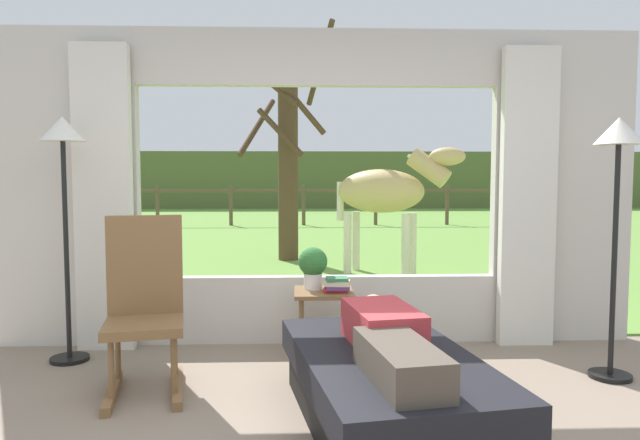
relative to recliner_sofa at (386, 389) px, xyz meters
The scene contains 16 objects.
back_wall_with_window 2.02m from the recliner_sofa, 100.34° to the left, with size 5.20×0.12×2.55m.
curtain_panel_left 2.73m from the recliner_sofa, 141.93° to the left, with size 0.44×0.10×2.40m, color silver.
curtain_panel_right 2.31m from the recliner_sofa, 48.68° to the left, with size 0.44×0.10×2.40m, color silver.
outdoor_pasture_lawn 12.61m from the recliner_sofa, 91.42° to the left, with size 36.00×21.68×0.02m, color olive.
distant_hill_ridge 22.47m from the recliner_sofa, 90.80° to the left, with size 36.00×2.00×2.40m, color #536333.
recliner_sofa is the anchor object (origin of this frame).
reclining_person 0.31m from the recliner_sofa, 90.00° to the right, with size 0.43×1.43×0.22m.
rocking_chair 1.63m from the recliner_sofa, 155.96° to the left, with size 0.58×0.75×1.12m.
side_table 1.29m from the recliner_sofa, 102.86° to the left, with size 0.44×0.44×0.52m.
potted_plant 1.43m from the recliner_sofa, 105.60° to the left, with size 0.22×0.22×0.32m.
book_stack 1.24m from the recliner_sofa, 99.14° to the left, with size 0.21×0.17×0.11m.
floor_lamp_left 2.81m from the recliner_sofa, 150.00° to the left, with size 0.32×0.32×1.81m.
floor_lamp_right 2.18m from the recliner_sofa, 24.16° to the left, with size 0.32×0.32×1.77m.
horse 5.08m from the recliner_sofa, 81.51° to the left, with size 1.75×1.16×1.73m.
pasture_tree 6.57m from the recliner_sofa, 95.67° to the left, with size 1.53×1.45×3.76m.
pasture_fence_line 13.15m from the recliner_sofa, 91.36° to the left, with size 16.10×0.10×1.10m.
Camera 1 is at (-0.17, -2.57, 1.38)m, focal length 33.12 mm.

